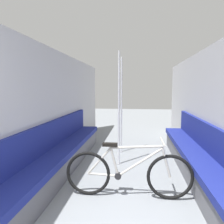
{
  "coord_description": "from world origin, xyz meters",
  "views": [
    {
      "loc": [
        0.17,
        -0.49,
        1.48
      ],
      "look_at": [
        -0.23,
        2.91,
        1.11
      ],
      "focal_mm": 35.0,
      "sensor_mm": 36.0,
      "label": 1
    }
  ],
  "objects": [
    {
      "name": "grab_pole_near",
      "position": [
        -0.18,
        3.65,
        1.06
      ],
      "size": [
        0.08,
        0.08,
        2.18
      ],
      "color": "gray",
      "rests_on": "ground"
    },
    {
      "name": "bicycle",
      "position": [
        0.05,
        2.36,
        0.34
      ],
      "size": [
        1.72,
        0.46,
        0.8
      ],
      "rotation": [
        0.0,
        0.0,
        0.05
      ],
      "color": "black",
      "rests_on": "ground"
    },
    {
      "name": "bench_seat_row_left",
      "position": [
        -1.17,
        2.99,
        0.3
      ],
      "size": [
        0.45,
        4.54,
        0.9
      ],
      "color": "#5B5B60",
      "rests_on": "ground"
    },
    {
      "name": "bench_seat_row_right",
      "position": [
        1.17,
        2.99,
        0.3
      ],
      "size": [
        0.45,
        4.54,
        0.9
      ],
      "color": "#5B5B60",
      "rests_on": "ground"
    },
    {
      "name": "grab_pole_far",
      "position": [
        -0.2,
        4.47,
        1.06
      ],
      "size": [
        0.08,
        0.08,
        2.18
      ],
      "color": "gray",
      "rests_on": "ground"
    },
    {
      "name": "wall_left",
      "position": [
        -1.41,
        2.87,
        1.1
      ],
      "size": [
        0.1,
        8.94,
        2.2
      ],
      "primitive_type": "cube",
      "color": "#B2B2B7",
      "rests_on": "ground"
    },
    {
      "name": "wall_right",
      "position": [
        1.41,
        2.87,
        1.1
      ],
      "size": [
        0.1,
        8.94,
        2.2
      ],
      "primitive_type": "cube",
      "color": "#B2B2B7",
      "rests_on": "ground"
    }
  ]
}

